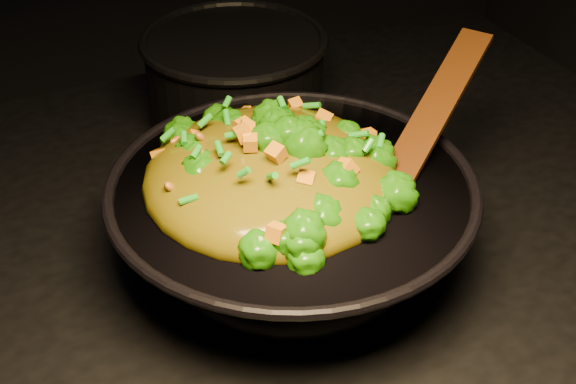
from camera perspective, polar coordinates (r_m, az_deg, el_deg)
name	(u,v)px	position (r m, az deg, el deg)	size (l,w,h in m)	color
wok	(292,225)	(0.85, 0.28, -2.39)	(0.37, 0.37, 0.10)	black
stir_fry	(270,145)	(0.80, -1.26, 3.36)	(0.26, 0.26, 0.09)	#206507
spatula	(434,111)	(0.88, 10.37, 5.70)	(0.24, 0.04, 0.01)	#3C0E04
back_pot	(236,82)	(1.09, -3.74, 7.84)	(0.24, 0.24, 0.13)	black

